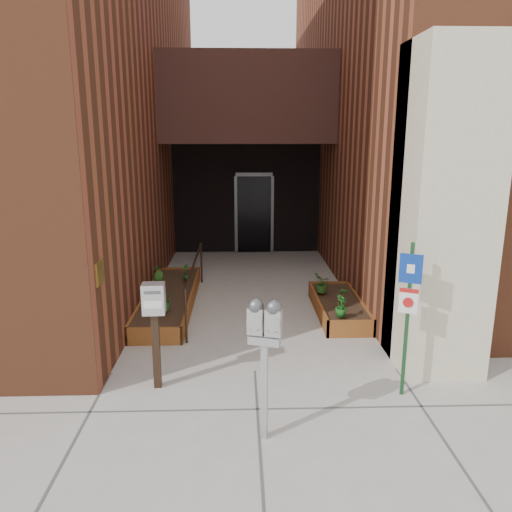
{
  "coord_description": "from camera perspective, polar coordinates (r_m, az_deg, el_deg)",
  "views": [
    {
      "loc": [
        -0.19,
        -6.38,
        3.23
      ],
      "look_at": [
        0.08,
        1.8,
        1.21
      ],
      "focal_mm": 35.0,
      "sensor_mm": 36.0,
      "label": 1
    }
  ],
  "objects": [
    {
      "name": "shrub_left_b",
      "position": [
        9.72,
        -11.01,
        -2.81
      ],
      "size": [
        0.29,
        0.29,
        0.37
      ],
      "primitive_type": "imported",
      "rotation": [
        0.0,
        0.0,
        2.48
      ],
      "color": "#285518",
      "rests_on": "planter_left"
    },
    {
      "name": "shrub_right_a",
      "position": [
        8.32,
        9.73,
        -5.66
      ],
      "size": [
        0.28,
        0.28,
        0.36
      ],
      "primitive_type": "imported",
      "rotation": [
        0.0,
        0.0,
        1.01
      ],
      "color": "#184F16",
      "rests_on": "planter_right"
    },
    {
      "name": "handrail",
      "position": [
        9.4,
        -7.05,
        -1.57
      ],
      "size": [
        0.04,
        3.34,
        0.9
      ],
      "color": "black",
      "rests_on": "ground"
    },
    {
      "name": "shrub_left_c",
      "position": [
        10.23,
        -11.14,
        -2.01
      ],
      "size": [
        0.23,
        0.23,
        0.36
      ],
      "primitive_type": "imported",
      "rotation": [
        0.0,
        0.0,
        3.31
      ],
      "color": "#265B1A",
      "rests_on": "planter_left"
    },
    {
      "name": "shrub_left_d",
      "position": [
        10.3,
        -8.06,
        -1.81
      ],
      "size": [
        0.25,
        0.25,
        0.35
      ],
      "primitive_type": "imported",
      "rotation": [
        0.0,
        0.0,
        5.21
      ],
      "color": "#1A5D1D",
      "rests_on": "planter_left"
    },
    {
      "name": "parking_meter",
      "position": [
        5.21,
        0.98,
        -8.68
      ],
      "size": [
        0.37,
        0.22,
        1.6
      ],
      "color": "#ABABAD",
      "rests_on": "ground"
    },
    {
      "name": "planter_left",
      "position": [
        9.69,
        -9.87,
        -5.01
      ],
      "size": [
        0.9,
        3.6,
        0.3
      ],
      "color": "brown",
      "rests_on": "ground"
    },
    {
      "name": "shrub_right_c",
      "position": [
        9.47,
        7.59,
        -3.11
      ],
      "size": [
        0.38,
        0.38,
        0.38
      ],
      "primitive_type": "imported",
      "rotation": [
        0.0,
        0.0,
        4.58
      ],
      "color": "#254F16",
      "rests_on": "planter_right"
    },
    {
      "name": "shrub_left_a",
      "position": [
        8.62,
        -10.42,
        -5.0
      ],
      "size": [
        0.45,
        0.45,
        0.36
      ],
      "primitive_type": "imported",
      "rotation": [
        0.0,
        0.0,
        0.74
      ],
      "color": "#205117",
      "rests_on": "planter_left"
    },
    {
      "name": "ground",
      "position": [
        7.15,
        -0.14,
        -13.0
      ],
      "size": [
        80.0,
        80.0,
        0.0
      ],
      "primitive_type": "plane",
      "color": "#9E9991",
      "rests_on": "ground"
    },
    {
      "name": "sign_post",
      "position": [
        6.36,
        17.01,
        -5.25
      ],
      "size": [
        0.25,
        0.13,
        1.98
      ],
      "color": "#153C1D",
      "rests_on": "ground"
    },
    {
      "name": "payment_dropbox",
      "position": [
        6.47,
        -11.53,
        -6.45
      ],
      "size": [
        0.29,
        0.22,
        1.41
      ],
      "color": "black",
      "rests_on": "ground"
    },
    {
      "name": "shrub_right_b",
      "position": [
        8.85,
        9.88,
        -4.58
      ],
      "size": [
        0.2,
        0.2,
        0.32
      ],
      "primitive_type": "imported",
      "rotation": [
        0.0,
        0.0,
        2.97
      ],
      "color": "#1F5618",
      "rests_on": "planter_right"
    },
    {
      "name": "architecture",
      "position": [
        13.39,
        -1.94,
        21.35
      ],
      "size": [
        20.0,
        14.6,
        10.0
      ],
      "color": "brown",
      "rests_on": "ground"
    },
    {
      "name": "planter_right",
      "position": [
        9.29,
        9.4,
        -5.81
      ],
      "size": [
        0.8,
        2.2,
        0.3
      ],
      "color": "brown",
      "rests_on": "ground"
    }
  ]
}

